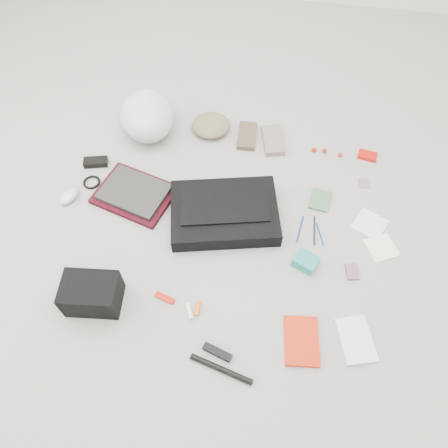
% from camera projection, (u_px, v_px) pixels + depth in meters
% --- Properties ---
extents(ground_plane, '(4.00, 4.00, 0.00)m').
position_uv_depth(ground_plane, '(224.00, 230.00, 2.05)').
color(ground_plane, gray).
extents(messenger_bag, '(0.56, 0.46, 0.08)m').
position_uv_depth(messenger_bag, '(224.00, 213.00, 2.05)').
color(messenger_bag, black).
rests_on(messenger_bag, ground_plane).
extents(bag_flap, '(0.44, 0.27, 0.01)m').
position_uv_depth(bag_flap, '(224.00, 207.00, 2.01)').
color(bag_flap, black).
rests_on(bag_flap, messenger_bag).
extents(laptop_sleeve, '(0.42, 0.36, 0.03)m').
position_uv_depth(laptop_sleeve, '(135.00, 195.00, 2.15)').
color(laptop_sleeve, '#33070F').
rests_on(laptop_sleeve, ground_plane).
extents(laptop, '(0.36, 0.30, 0.02)m').
position_uv_depth(laptop, '(134.00, 192.00, 2.13)').
color(laptop, black).
rests_on(laptop, laptop_sleeve).
extents(bike_helmet, '(0.39, 0.43, 0.21)m').
position_uv_depth(bike_helmet, '(147.00, 116.00, 2.31)').
color(bike_helmet, silver).
rests_on(bike_helmet, ground_plane).
extents(beanie, '(0.23, 0.22, 0.07)m').
position_uv_depth(beanie, '(211.00, 125.00, 2.37)').
color(beanie, '#71674A').
rests_on(beanie, ground_plane).
extents(mitten_left, '(0.10, 0.20, 0.03)m').
position_uv_depth(mitten_left, '(247.00, 136.00, 2.36)').
color(mitten_left, brown).
rests_on(mitten_left, ground_plane).
extents(mitten_right, '(0.15, 0.22, 0.03)m').
position_uv_depth(mitten_right, '(273.00, 140.00, 2.34)').
color(mitten_right, gray).
rests_on(mitten_right, ground_plane).
extents(power_brick, '(0.13, 0.08, 0.03)m').
position_uv_depth(power_brick, '(96.00, 162.00, 2.25)').
color(power_brick, black).
rests_on(power_brick, ground_plane).
extents(cable_coil, '(0.11, 0.11, 0.01)m').
position_uv_depth(cable_coil, '(92.00, 182.00, 2.20)').
color(cable_coil, black).
rests_on(cable_coil, ground_plane).
extents(mouse, '(0.10, 0.13, 0.04)m').
position_uv_depth(mouse, '(69.00, 196.00, 2.13)').
color(mouse, silver).
rests_on(mouse, ground_plane).
extents(camera_bag, '(0.24, 0.18, 0.15)m').
position_uv_depth(camera_bag, '(92.00, 294.00, 1.79)').
color(camera_bag, black).
rests_on(camera_bag, ground_plane).
extents(multitool, '(0.09, 0.05, 0.01)m').
position_uv_depth(multitool, '(165.00, 298.00, 1.85)').
color(multitool, '#AD1501').
rests_on(multitool, ground_plane).
extents(toiletry_tube_white, '(0.05, 0.07, 0.02)m').
position_uv_depth(toiletry_tube_white, '(189.00, 311.00, 1.82)').
color(toiletry_tube_white, silver).
rests_on(toiletry_tube_white, ground_plane).
extents(toiletry_tube_orange, '(0.02, 0.06, 0.02)m').
position_uv_depth(toiletry_tube_orange, '(198.00, 308.00, 1.82)').
color(toiletry_tube_orange, orange).
rests_on(toiletry_tube_orange, ground_plane).
extents(u_lock, '(0.12, 0.06, 0.02)m').
position_uv_depth(u_lock, '(217.00, 352.00, 1.72)').
color(u_lock, black).
rests_on(u_lock, ground_plane).
extents(bike_pump, '(0.26, 0.08, 0.02)m').
position_uv_depth(bike_pump, '(221.00, 369.00, 1.68)').
color(bike_pump, black).
rests_on(bike_pump, ground_plane).
extents(book_red, '(0.16, 0.22, 0.02)m').
position_uv_depth(book_red, '(301.00, 341.00, 1.75)').
color(book_red, red).
rests_on(book_red, ground_plane).
extents(book_white, '(0.18, 0.22, 0.02)m').
position_uv_depth(book_white, '(356.00, 340.00, 1.75)').
color(book_white, silver).
rests_on(book_white, ground_plane).
extents(notepad, '(0.11, 0.14, 0.01)m').
position_uv_depth(notepad, '(320.00, 200.00, 2.13)').
color(notepad, '#3A6748').
rests_on(notepad, ground_plane).
extents(pen_blue, '(0.03, 0.15, 0.01)m').
position_uv_depth(pen_blue, '(300.00, 229.00, 2.05)').
color(pen_blue, '#21279F').
rests_on(pen_blue, ground_plane).
extents(pen_black, '(0.02, 0.16, 0.01)m').
position_uv_depth(pen_black, '(314.00, 230.00, 2.04)').
color(pen_black, black).
rests_on(pen_black, ground_plane).
extents(pen_navy, '(0.05, 0.12, 0.01)m').
position_uv_depth(pen_navy, '(320.00, 234.00, 2.03)').
color(pen_navy, navy).
rests_on(pen_navy, ground_plane).
extents(accordion_wallet, '(0.12, 0.11, 0.05)m').
position_uv_depth(accordion_wallet, '(306.00, 262.00, 1.93)').
color(accordion_wallet, teal).
rests_on(accordion_wallet, ground_plane).
extents(card_deck, '(0.07, 0.08, 0.01)m').
position_uv_depth(card_deck, '(352.00, 272.00, 1.92)').
color(card_deck, '#7C556D').
rests_on(card_deck, ground_plane).
extents(napkin_top, '(0.18, 0.18, 0.01)m').
position_uv_depth(napkin_top, '(370.00, 224.00, 2.06)').
color(napkin_top, silver).
rests_on(napkin_top, ground_plane).
extents(napkin_bottom, '(0.17, 0.17, 0.01)m').
position_uv_depth(napkin_bottom, '(381.00, 248.00, 1.99)').
color(napkin_bottom, white).
rests_on(napkin_bottom, ground_plane).
extents(lollipop_a, '(0.03, 0.03, 0.03)m').
position_uv_depth(lollipop_a, '(314.00, 150.00, 2.31)').
color(lollipop_a, '#AC1A01').
rests_on(lollipop_a, ground_plane).
extents(lollipop_b, '(0.03, 0.03, 0.02)m').
position_uv_depth(lollipop_b, '(324.00, 151.00, 2.30)').
color(lollipop_b, '#9C150A').
rests_on(lollipop_b, ground_plane).
extents(lollipop_c, '(0.03, 0.03, 0.02)m').
position_uv_depth(lollipop_c, '(340.00, 155.00, 2.29)').
color(lollipop_c, '#B41320').
rests_on(lollipop_c, ground_plane).
extents(altoids_tin, '(0.10, 0.08, 0.02)m').
position_uv_depth(altoids_tin, '(367.00, 156.00, 2.29)').
color(altoids_tin, red).
rests_on(altoids_tin, ground_plane).
extents(stamp_sheet, '(0.06, 0.07, 0.00)m').
position_uv_depth(stamp_sheet, '(364.00, 183.00, 2.20)').
color(stamp_sheet, gray).
rests_on(stamp_sheet, ground_plane).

